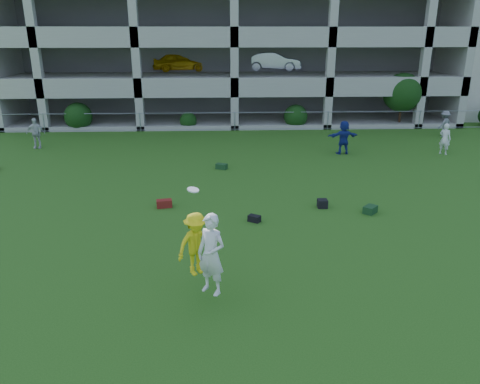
{
  "coord_description": "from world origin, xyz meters",
  "views": [
    {
      "loc": [
        -0.99,
        -10.63,
        6.17
      ],
      "look_at": [
        -0.38,
        3.0,
        1.4
      ],
      "focal_mm": 35.0,
      "sensor_mm": 36.0,
      "label": 1
    }
  ],
  "objects_px": {
    "crate_d": "(322,203)",
    "frisbee_contest": "(202,248)",
    "bystander_e": "(445,139)",
    "bystander_b": "(36,133)",
    "parking_garage": "(231,31)",
    "bystander_d": "(344,137)",
    "bystander_f": "(444,124)"
  },
  "relations": [
    {
      "from": "bystander_f",
      "to": "bystander_b",
      "type": "bearing_deg",
      "value": -27.31
    },
    {
      "from": "bystander_d",
      "to": "crate_d",
      "type": "distance_m",
      "value": 8.17
    },
    {
      "from": "bystander_e",
      "to": "bystander_f",
      "type": "height_order",
      "value": "bystander_e"
    },
    {
      "from": "bystander_b",
      "to": "parking_garage",
      "type": "xyz_separation_m",
      "value": [
        10.95,
        12.9,
        5.18
      ]
    },
    {
      "from": "bystander_e",
      "to": "crate_d",
      "type": "distance_m",
      "value": 10.81
    },
    {
      "from": "bystander_e",
      "to": "bystander_f",
      "type": "xyz_separation_m",
      "value": [
        1.9,
        4.12,
        -0.03
      ]
    },
    {
      "from": "bystander_d",
      "to": "crate_d",
      "type": "xyz_separation_m",
      "value": [
        -2.7,
        -7.68,
        -0.72
      ]
    },
    {
      "from": "bystander_b",
      "to": "bystander_d",
      "type": "relative_size",
      "value": 0.96
    },
    {
      "from": "bystander_e",
      "to": "frisbee_contest",
      "type": "height_order",
      "value": "frisbee_contest"
    },
    {
      "from": "bystander_e",
      "to": "parking_garage",
      "type": "distance_m",
      "value": 19.25
    },
    {
      "from": "bystander_e",
      "to": "frisbee_contest",
      "type": "bearing_deg",
      "value": 94.82
    },
    {
      "from": "crate_d",
      "to": "frisbee_contest",
      "type": "distance_m",
      "value": 7.24
    },
    {
      "from": "bystander_e",
      "to": "bystander_b",
      "type": "bearing_deg",
      "value": 41.29
    },
    {
      "from": "bystander_f",
      "to": "bystander_d",
      "type": "bearing_deg",
      "value": -3.67
    },
    {
      "from": "bystander_d",
      "to": "crate_d",
      "type": "height_order",
      "value": "bystander_d"
    },
    {
      "from": "bystander_b",
      "to": "parking_garage",
      "type": "height_order",
      "value": "parking_garage"
    },
    {
      "from": "bystander_b",
      "to": "frisbee_contest",
      "type": "height_order",
      "value": "frisbee_contest"
    },
    {
      "from": "bystander_b",
      "to": "crate_d",
      "type": "relative_size",
      "value": 4.75
    },
    {
      "from": "crate_d",
      "to": "frisbee_contest",
      "type": "bearing_deg",
      "value": -125.65
    },
    {
      "from": "bystander_b",
      "to": "bystander_f",
      "type": "relative_size",
      "value": 1.07
    },
    {
      "from": "parking_garage",
      "to": "frisbee_contest",
      "type": "bearing_deg",
      "value": -92.9
    },
    {
      "from": "bystander_e",
      "to": "parking_garage",
      "type": "relative_size",
      "value": 0.05
    },
    {
      "from": "bystander_b",
      "to": "frisbee_contest",
      "type": "xyz_separation_m",
      "value": [
        9.52,
        -15.45,
        0.46
      ]
    },
    {
      "from": "frisbee_contest",
      "to": "parking_garage",
      "type": "xyz_separation_m",
      "value": [
        1.44,
        28.35,
        4.72
      ]
    },
    {
      "from": "bystander_b",
      "to": "bystander_f",
      "type": "distance_m",
      "value": 23.56
    },
    {
      "from": "crate_d",
      "to": "bystander_f",
      "type": "bearing_deg",
      "value": 49.49
    },
    {
      "from": "crate_d",
      "to": "frisbee_contest",
      "type": "height_order",
      "value": "frisbee_contest"
    },
    {
      "from": "bystander_d",
      "to": "bystander_f",
      "type": "height_order",
      "value": "bystander_d"
    },
    {
      "from": "bystander_b",
      "to": "bystander_f",
      "type": "height_order",
      "value": "bystander_b"
    },
    {
      "from": "bystander_e",
      "to": "parking_garage",
      "type": "bearing_deg",
      "value": -7.65
    },
    {
      "from": "bystander_b",
      "to": "bystander_d",
      "type": "distance_m",
      "value": 16.5
    },
    {
      "from": "bystander_f",
      "to": "frisbee_contest",
      "type": "distance_m",
      "value": 22.24
    }
  ]
}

